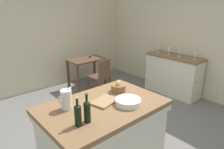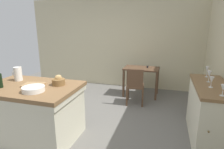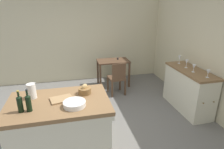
{
  "view_description": "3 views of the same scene",
  "coord_description": "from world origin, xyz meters",
  "px_view_note": "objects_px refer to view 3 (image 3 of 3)",
  "views": [
    {
      "loc": [
        -1.89,
        -2.32,
        2.06
      ],
      "look_at": [
        0.37,
        0.24,
        0.89
      ],
      "focal_mm": 32.62,
      "sensor_mm": 36.0,
      "label": 1
    },
    {
      "loc": [
        1.55,
        -2.91,
        1.83
      ],
      "look_at": [
        0.57,
        0.42,
        0.92
      ],
      "focal_mm": 30.15,
      "sensor_mm": 36.0,
      "label": 2
    },
    {
      "loc": [
        -0.3,
        -3.23,
        2.27
      ],
      "look_at": [
        0.53,
        0.28,
        0.94
      ],
      "focal_mm": 30.72,
      "sensor_mm": 36.0,
      "label": 3
    }
  ],
  "objects_px": {
    "wine_bottle_amber": "(20,103)",
    "wine_glass_middle": "(187,62)",
    "wine_glass_right": "(180,58)",
    "bread_basket": "(85,90)",
    "wash_bowl": "(74,104)",
    "cutting_board": "(62,99)",
    "island_table": "(61,125)",
    "wine_glass_left": "(194,67)",
    "wine_glass_far_left": "(208,72)",
    "side_cabinet": "(188,89)",
    "pitcher": "(31,91)",
    "writing_desk": "(113,64)",
    "wine_bottle_dark": "(28,103)",
    "wooden_chair": "(117,78)"
  },
  "relations": [
    {
      "from": "pitcher",
      "to": "wine_bottle_amber",
      "type": "bearing_deg",
      "value": -102.76
    },
    {
      "from": "wooden_chair",
      "to": "wine_glass_right",
      "type": "xyz_separation_m",
      "value": [
        1.36,
        -0.59,
        0.59
      ]
    },
    {
      "from": "wine_glass_far_left",
      "to": "wash_bowl",
      "type": "bearing_deg",
      "value": -169.57
    },
    {
      "from": "island_table",
      "to": "wine_bottle_amber",
      "type": "xyz_separation_m",
      "value": [
        -0.48,
        -0.19,
        0.54
      ]
    },
    {
      "from": "bread_basket",
      "to": "wine_bottle_dark",
      "type": "relative_size",
      "value": 0.64
    },
    {
      "from": "pitcher",
      "to": "wine_bottle_dark",
      "type": "distance_m",
      "value": 0.39
    },
    {
      "from": "wine_bottle_amber",
      "to": "bread_basket",
      "type": "bearing_deg",
      "value": 22.13
    },
    {
      "from": "wine_glass_middle",
      "to": "wine_bottle_amber",
      "type": "bearing_deg",
      "value": -161.28
    },
    {
      "from": "wine_glass_right",
      "to": "wine_bottle_amber",
      "type": "bearing_deg",
      "value": -156.38
    },
    {
      "from": "cutting_board",
      "to": "wine_glass_far_left",
      "type": "distance_m",
      "value": 2.74
    },
    {
      "from": "wine_bottle_amber",
      "to": "wash_bowl",
      "type": "bearing_deg",
      "value": -0.83
    },
    {
      "from": "wooden_chair",
      "to": "wine_bottle_amber",
      "type": "relative_size",
      "value": 2.83
    },
    {
      "from": "island_table",
      "to": "wine_glass_left",
      "type": "relative_size",
      "value": 9.35
    },
    {
      "from": "pitcher",
      "to": "wine_glass_far_left",
      "type": "distance_m",
      "value": 3.17
    },
    {
      "from": "island_table",
      "to": "bread_basket",
      "type": "distance_m",
      "value": 0.65
    },
    {
      "from": "cutting_board",
      "to": "wine_glass_left",
      "type": "distance_m",
      "value": 2.72
    },
    {
      "from": "wine_glass_left",
      "to": "wine_glass_middle",
      "type": "relative_size",
      "value": 0.88
    },
    {
      "from": "writing_desk",
      "to": "wine_bottle_amber",
      "type": "xyz_separation_m",
      "value": [
        -1.92,
        -2.65,
        0.4
      ]
    },
    {
      "from": "pitcher",
      "to": "wine_glass_right",
      "type": "bearing_deg",
      "value": 18.04
    },
    {
      "from": "side_cabinet",
      "to": "wine_glass_right",
      "type": "bearing_deg",
      "value": 89.91
    },
    {
      "from": "side_cabinet",
      "to": "wine_glass_left",
      "type": "distance_m",
      "value": 0.6
    },
    {
      "from": "wash_bowl",
      "to": "wine_glass_left",
      "type": "xyz_separation_m",
      "value": [
        2.47,
        0.81,
        0.11
      ]
    },
    {
      "from": "island_table",
      "to": "side_cabinet",
      "type": "xyz_separation_m",
      "value": [
        2.75,
        0.74,
        -0.02
      ]
    },
    {
      "from": "side_cabinet",
      "to": "wine_bottle_amber",
      "type": "height_order",
      "value": "wine_bottle_amber"
    },
    {
      "from": "island_table",
      "to": "wash_bowl",
      "type": "height_order",
      "value": "wash_bowl"
    },
    {
      "from": "wine_glass_far_left",
      "to": "wine_glass_right",
      "type": "height_order",
      "value": "wine_glass_right"
    },
    {
      "from": "wine_glass_left",
      "to": "wine_glass_right",
      "type": "distance_m",
      "value": 0.62
    },
    {
      "from": "wine_glass_far_left",
      "to": "side_cabinet",
      "type": "bearing_deg",
      "value": 92.85
    },
    {
      "from": "pitcher",
      "to": "wine_glass_right",
      "type": "height_order",
      "value": "pitcher"
    },
    {
      "from": "side_cabinet",
      "to": "writing_desk",
      "type": "height_order",
      "value": "side_cabinet"
    },
    {
      "from": "island_table",
      "to": "wine_glass_middle",
      "type": "distance_m",
      "value": 2.93
    },
    {
      "from": "wine_bottle_amber",
      "to": "wine_glass_far_left",
      "type": "relative_size",
      "value": 2.05
    },
    {
      "from": "wine_bottle_amber",
      "to": "wine_glass_middle",
      "type": "height_order",
      "value": "wine_bottle_amber"
    },
    {
      "from": "side_cabinet",
      "to": "wine_bottle_amber",
      "type": "bearing_deg",
      "value": -163.88
    },
    {
      "from": "wine_glass_right",
      "to": "bread_basket",
      "type": "bearing_deg",
      "value": -155.83
    },
    {
      "from": "wine_glass_middle",
      "to": "bread_basket",
      "type": "bearing_deg",
      "value": -162.63
    },
    {
      "from": "wash_bowl",
      "to": "cutting_board",
      "type": "bearing_deg",
      "value": 127.77
    },
    {
      "from": "side_cabinet",
      "to": "wine_bottle_dark",
      "type": "distance_m",
      "value": 3.31
    },
    {
      "from": "wash_bowl",
      "to": "wine_glass_middle",
      "type": "xyz_separation_m",
      "value": [
        2.5,
        1.1,
        0.12
      ]
    },
    {
      "from": "wine_bottle_dark",
      "to": "wine_bottle_amber",
      "type": "relative_size",
      "value": 1.02
    },
    {
      "from": "side_cabinet",
      "to": "wine_glass_far_left",
      "type": "xyz_separation_m",
      "value": [
        0.02,
        -0.48,
        0.57
      ]
    },
    {
      "from": "cutting_board",
      "to": "wine_glass_right",
      "type": "distance_m",
      "value": 2.96
    },
    {
      "from": "writing_desk",
      "to": "wine_bottle_dark",
      "type": "xyz_separation_m",
      "value": [
        -1.81,
        -2.65,
        0.4
      ]
    },
    {
      "from": "wine_bottle_amber",
      "to": "wine_glass_far_left",
      "type": "bearing_deg",
      "value": 8.02
    },
    {
      "from": "writing_desk",
      "to": "pitcher",
      "type": "xyz_separation_m",
      "value": [
        -1.83,
        -2.26,
        0.39
      ]
    },
    {
      "from": "wine_glass_left",
      "to": "pitcher",
      "type": "bearing_deg",
      "value": -172.5
    },
    {
      "from": "wooden_chair",
      "to": "wine_glass_right",
      "type": "distance_m",
      "value": 1.6
    },
    {
      "from": "wooden_chair",
      "to": "wine_bottle_dark",
      "type": "xyz_separation_m",
      "value": [
        -1.76,
        -2.01,
        0.56
      ]
    },
    {
      "from": "pitcher",
      "to": "wine_glass_middle",
      "type": "distance_m",
      "value": 3.19
    },
    {
      "from": "wine_bottle_dark",
      "to": "wine_bottle_amber",
      "type": "height_order",
      "value": "wine_bottle_dark"
    }
  ]
}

